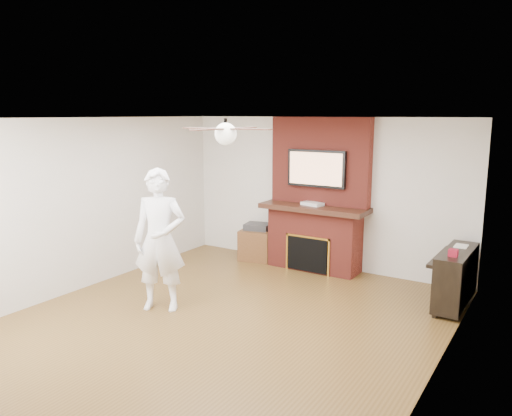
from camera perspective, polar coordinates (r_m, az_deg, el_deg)
The scene contains 12 objects.
room_shell at distance 6.05m, azimuth -3.38°, elevation -1.71°, with size 5.36×5.86×2.86m.
fireplace at distance 8.27m, azimuth 6.93°, elevation -0.19°, with size 1.78×0.64×2.50m.
tv at distance 8.13m, azimuth 6.90°, elevation 4.50°, with size 1.00×0.08×0.60m.
ceiling_fan at distance 5.92m, azimuth -3.50°, elevation 8.57°, with size 1.21×1.21×0.31m.
person at distance 6.61m, azimuth -10.94°, elevation -3.62°, with size 0.69×0.46×1.87m, color white.
side_table at distance 8.88m, azimuth 0.20°, elevation -3.98°, with size 0.66×0.66×0.64m.
piano at distance 7.22m, azimuth 21.82°, elevation -7.27°, with size 0.46×1.19×0.86m.
cable_box at distance 8.17m, azimuth 6.47°, elevation 0.47°, with size 0.35×0.20×0.05m, color silver.
candle_orange at distance 8.35m, azimuth 5.85°, elevation -6.67°, with size 0.07×0.07×0.12m, color orange.
candle_green at distance 8.38m, azimuth 5.80°, elevation -6.70°, with size 0.08×0.08×0.10m, color #478836.
candle_cream at distance 8.33m, azimuth 6.74°, elevation -6.79°, with size 0.08×0.08×0.11m, color #FDF7C9.
candle_blue at distance 8.24m, azimuth 7.77°, elevation -7.08°, with size 0.05×0.05×0.09m, color teal.
Camera 1 is at (3.44, -4.81, 2.56)m, focal length 35.00 mm.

